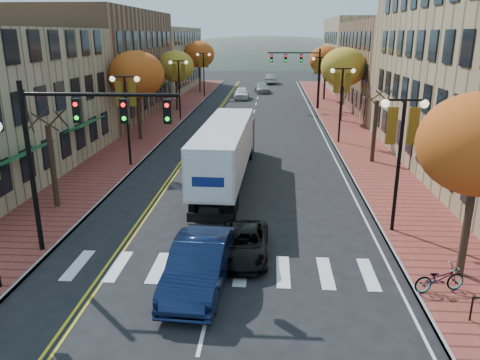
% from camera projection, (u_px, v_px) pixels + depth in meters
% --- Properties ---
extents(ground, '(200.00, 200.00, 0.00)m').
position_uv_depth(ground, '(211.00, 298.00, 16.01)').
color(ground, black).
rests_on(ground, ground).
extents(sidewalk_left, '(4.00, 85.00, 0.15)m').
position_uv_depth(sidewalk_left, '(163.00, 122.00, 47.49)').
color(sidewalk_left, brown).
rests_on(sidewalk_left, ground).
extents(sidewalk_right, '(4.00, 85.00, 0.15)m').
position_uv_depth(sidewalk_right, '(342.00, 124.00, 46.36)').
color(sidewalk_right, brown).
rests_on(sidewalk_right, ground).
extents(building_left_mid, '(12.00, 24.00, 11.00)m').
position_uv_depth(building_left_mid, '(94.00, 64.00, 49.70)').
color(building_left_mid, brown).
rests_on(building_left_mid, ground).
extents(building_left_far, '(12.00, 26.00, 9.50)m').
position_uv_depth(building_left_far, '(152.00, 59.00, 73.72)').
color(building_left_far, '#9E8966').
rests_on(building_left_far, ground).
extents(building_right_mid, '(15.00, 24.00, 10.00)m').
position_uv_depth(building_right_mid, '(417.00, 67.00, 53.32)').
color(building_right_mid, brown).
rests_on(building_right_mid, ground).
extents(building_right_far, '(15.00, 20.00, 11.00)m').
position_uv_depth(building_right_far, '(377.00, 54.00, 74.11)').
color(building_right_far, '#9E8966').
rests_on(building_right_far, ground).
extents(tree_left_a, '(0.28, 0.28, 4.20)m').
position_uv_depth(tree_left_a, '(53.00, 166.00, 23.52)').
color(tree_left_a, '#382619').
rests_on(tree_left_a, sidewalk_left).
extents(tree_left_b, '(4.48, 4.48, 7.21)m').
position_uv_depth(tree_left_b, '(137.00, 75.00, 37.79)').
color(tree_left_b, '#382619').
rests_on(tree_left_b, sidewalk_left).
extents(tree_left_c, '(4.16, 4.16, 6.69)m').
position_uv_depth(tree_left_c, '(176.00, 66.00, 53.14)').
color(tree_left_c, '#382619').
rests_on(tree_left_c, sidewalk_left).
extents(tree_left_d, '(4.61, 4.61, 7.42)m').
position_uv_depth(tree_left_d, '(199.00, 54.00, 70.10)').
color(tree_left_d, '#382619').
rests_on(tree_left_d, sidewalk_left).
extents(tree_right_a, '(4.16, 4.16, 6.69)m').
position_uv_depth(tree_right_a, '(479.00, 145.00, 15.83)').
color(tree_right_a, '#382619').
rests_on(tree_right_a, sidewalk_right).
extents(tree_right_b, '(0.28, 0.28, 4.20)m').
position_uv_depth(tree_right_b, '(374.00, 131.00, 31.90)').
color(tree_right_b, '#382619').
rests_on(tree_right_b, sidewalk_right).
extents(tree_right_c, '(4.48, 4.48, 7.21)m').
position_uv_depth(tree_right_c, '(343.00, 67.00, 46.17)').
color(tree_right_c, '#382619').
rests_on(tree_right_c, sidewalk_right).
extents(tree_right_d, '(4.35, 4.35, 7.00)m').
position_uv_depth(tree_right_d, '(326.00, 60.00, 61.45)').
color(tree_right_d, '#382619').
rests_on(tree_right_d, sidewalk_right).
extents(lamp_left_b, '(1.96, 0.36, 6.05)m').
position_uv_depth(lamp_left_b, '(126.00, 103.00, 30.43)').
color(lamp_left_b, black).
rests_on(lamp_left_b, ground).
extents(lamp_left_c, '(1.96, 0.36, 6.05)m').
position_uv_depth(lamp_left_c, '(179.00, 78.00, 47.56)').
color(lamp_left_c, black).
rests_on(lamp_left_c, ground).
extents(lamp_left_d, '(1.96, 0.36, 6.05)m').
position_uv_depth(lamp_left_d, '(204.00, 66.00, 64.69)').
color(lamp_left_d, black).
rests_on(lamp_left_d, ground).
extents(lamp_right_a, '(1.96, 0.36, 6.05)m').
position_uv_depth(lamp_right_a, '(401.00, 140.00, 19.96)').
color(lamp_right_a, black).
rests_on(lamp_right_a, ground).
extents(lamp_right_b, '(1.96, 0.36, 6.05)m').
position_uv_depth(lamp_right_b, '(342.00, 91.00, 37.10)').
color(lamp_right_b, black).
rests_on(lamp_right_b, ground).
extents(lamp_right_c, '(1.96, 0.36, 6.05)m').
position_uv_depth(lamp_right_c, '(320.00, 73.00, 54.23)').
color(lamp_right_c, black).
rests_on(lamp_right_c, ground).
extents(traffic_mast_near, '(6.10, 0.35, 7.00)m').
position_uv_depth(traffic_mast_near, '(75.00, 136.00, 17.73)').
color(traffic_mast_near, black).
rests_on(traffic_mast_near, ground).
extents(traffic_mast_far, '(6.10, 0.34, 7.00)m').
position_uv_depth(traffic_mast_far, '(302.00, 67.00, 54.16)').
color(traffic_mast_far, black).
rests_on(traffic_mast_far, ground).
extents(semi_truck, '(2.78, 14.89, 3.71)m').
position_uv_depth(semi_truck, '(227.00, 146.00, 28.07)').
color(semi_truck, black).
rests_on(semi_truck, ground).
extents(navy_sedan, '(2.14, 5.40, 1.75)m').
position_uv_depth(navy_sedan, '(199.00, 265.00, 16.45)').
color(navy_sedan, '#0D1837').
rests_on(navy_sedan, ground).
extents(black_suv, '(1.97, 4.21, 1.16)m').
position_uv_depth(black_suv, '(244.00, 244.00, 18.78)').
color(black_suv, black).
rests_on(black_suv, ground).
extents(car_far_white, '(1.91, 4.73, 1.61)m').
position_uv_depth(car_far_white, '(242.00, 93.00, 64.07)').
color(car_far_white, white).
rests_on(car_far_white, ground).
extents(car_far_silver, '(2.66, 5.29, 1.47)m').
position_uv_depth(car_far_silver, '(262.00, 88.00, 71.09)').
color(car_far_silver, '#929399').
rests_on(car_far_silver, ground).
extents(car_far_oncoming, '(2.10, 4.97, 1.59)m').
position_uv_depth(car_far_oncoming, '(271.00, 79.00, 83.50)').
color(car_far_oncoming, '#9A9CA1').
rests_on(car_far_oncoming, ground).
extents(bicycle, '(1.93, 1.07, 0.96)m').
position_uv_depth(bicycle, '(440.00, 279.00, 16.00)').
color(bicycle, gray).
rests_on(bicycle, sidewalk_right).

